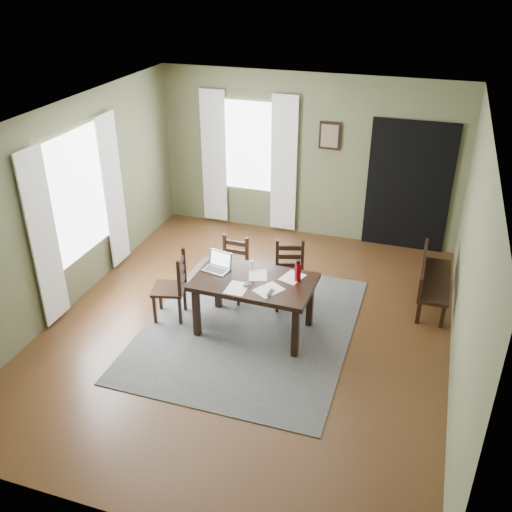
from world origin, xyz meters
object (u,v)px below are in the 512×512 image
(chair_end, at_px, (173,287))
(water_bottle, at_px, (298,271))
(chair_back_left, at_px, (233,269))
(laptop, at_px, (218,265))
(chair_back_right, at_px, (289,276))
(dining_table, at_px, (254,286))
(bench, at_px, (430,277))

(chair_end, xyz_separation_m, water_bottle, (1.61, 0.20, 0.41))
(chair_end, distance_m, chair_back_left, 0.92)
(chair_back_left, height_order, water_bottle, water_bottle)
(water_bottle, bearing_deg, chair_back_left, 152.99)
(laptop, bearing_deg, chair_back_left, 101.86)
(chair_back_left, relative_size, laptop, 2.45)
(water_bottle, bearing_deg, chair_back_right, 113.31)
(dining_table, xyz_separation_m, bench, (2.07, 1.35, -0.24))
(chair_end, bearing_deg, laptop, 91.99)
(dining_table, relative_size, bench, 1.21)
(chair_back_right, bearing_deg, chair_back_left, 167.41)
(laptop, distance_m, water_bottle, 1.03)
(chair_back_right, bearing_deg, dining_table, -125.51)
(chair_end, bearing_deg, chair_back_right, 105.79)
(chair_back_left, relative_size, bench, 0.71)
(chair_end, distance_m, laptop, 0.70)
(chair_end, height_order, laptop, laptop)
(chair_end, relative_size, laptop, 2.62)
(chair_back_right, relative_size, water_bottle, 3.29)
(dining_table, bearing_deg, laptop, 168.41)
(dining_table, height_order, bench, dining_table)
(bench, relative_size, laptop, 3.46)
(dining_table, bearing_deg, chair_back_left, 129.42)
(bench, distance_m, laptop, 2.90)
(bench, height_order, water_bottle, water_bottle)
(dining_table, xyz_separation_m, chair_back_left, (-0.54, 0.69, -0.22))
(chair_back_right, distance_m, laptop, 1.05)
(bench, xyz_separation_m, water_bottle, (-1.56, -1.20, 0.46))
(chair_end, distance_m, water_bottle, 1.68)
(dining_table, relative_size, chair_back_left, 1.70)
(dining_table, distance_m, chair_back_right, 0.80)
(chair_back_left, bearing_deg, dining_table, -51.05)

